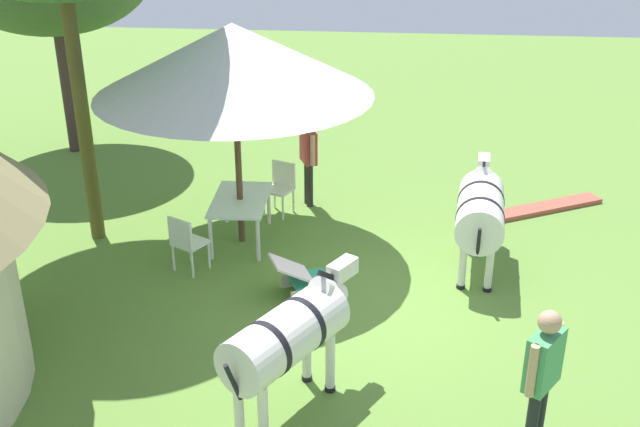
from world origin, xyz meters
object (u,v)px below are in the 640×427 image
at_px(zebra_nearest_camera, 480,210).
at_px(zebra_by_umbrella, 289,335).
at_px(striped_lounge_chair, 303,279).
at_px(guest_beside_umbrella, 308,153).
at_px(patio_dining_table, 240,203).
at_px(shade_umbrella, 233,59).
at_px(standing_watcher, 543,371).
at_px(patio_chair_east_end, 281,184).
at_px(patio_chair_near_hut, 186,240).

xyz_separation_m(zebra_nearest_camera, zebra_by_umbrella, (-3.53, 2.35, 0.03)).
bearing_deg(striped_lounge_chair, guest_beside_umbrella, 161.27).
distance_m(patio_dining_table, zebra_by_umbrella, 4.30).
bearing_deg(shade_umbrella, zebra_nearest_camera, -98.54).
bearing_deg(standing_watcher, zebra_nearest_camera, 38.19).
height_order(shade_umbrella, guest_beside_umbrella, shade_umbrella).
bearing_deg(zebra_by_umbrella, patio_chair_east_end, 130.19).
xyz_separation_m(patio_chair_east_end, zebra_nearest_camera, (-1.71, -3.20, 0.44)).
height_order(shade_umbrella, zebra_nearest_camera, shade_umbrella).
relative_size(shade_umbrella, standing_watcher, 2.42).
relative_size(patio_chair_east_end, zebra_nearest_camera, 0.39).
bearing_deg(guest_beside_umbrella, patio_chair_east_end, -72.65).
relative_size(patio_dining_table, standing_watcher, 0.85).
distance_m(patio_chair_near_hut, standing_watcher, 5.71).
height_order(shade_umbrella, standing_watcher, shade_umbrella).
relative_size(guest_beside_umbrella, striped_lounge_chair, 1.69).
bearing_deg(guest_beside_umbrella, shade_umbrella, -53.68).
xyz_separation_m(patio_chair_east_end, striped_lounge_chair, (-2.74, -0.70, -0.27)).
bearing_deg(standing_watcher, patio_chair_east_end, 65.92).
height_order(guest_beside_umbrella, zebra_by_umbrella, guest_beside_umbrella).
distance_m(guest_beside_umbrella, zebra_nearest_camera, 3.45).
bearing_deg(patio_dining_table, zebra_by_umbrella, -161.98).
height_order(patio_chair_near_hut, patio_chair_east_end, same).
bearing_deg(patio_chair_near_hut, patio_chair_east_end, 93.20).
bearing_deg(zebra_nearest_camera, standing_watcher, -80.26).
height_order(shade_umbrella, patio_dining_table, shade_umbrella).
xyz_separation_m(patio_chair_near_hut, guest_beside_umbrella, (2.62, -1.53, 0.45)).
relative_size(patio_chair_near_hut, guest_beside_umbrella, 0.56).
relative_size(striped_lounge_chair, zebra_by_umbrella, 0.49).
distance_m(patio_dining_table, guest_beside_umbrella, 1.81).
distance_m(patio_dining_table, zebra_nearest_camera, 3.73).
bearing_deg(striped_lounge_chair, shade_umbrella, -166.78).
xyz_separation_m(patio_chair_east_end, zebra_by_umbrella, (-5.23, -0.85, 0.46)).
xyz_separation_m(guest_beside_umbrella, zebra_nearest_camera, (-2.08, -2.76, -0.02)).
bearing_deg(striped_lounge_chair, standing_watcher, 19.44).
bearing_deg(patio_chair_east_end, patio_chair_near_hut, 86.80).
relative_size(patio_chair_near_hut, standing_watcher, 0.52).
bearing_deg(zebra_nearest_camera, striped_lounge_chair, -151.39).
relative_size(shade_umbrella, zebra_by_umbrella, 2.11).
relative_size(patio_dining_table, striped_lounge_chair, 1.52).
bearing_deg(striped_lounge_chair, patio_chair_east_end, 170.84).
bearing_deg(patio_chair_east_end, patio_dining_table, 90.00).
xyz_separation_m(patio_chair_east_end, guest_beside_umbrella, (0.37, -0.44, 0.45)).
xyz_separation_m(patio_dining_table, zebra_by_umbrella, (-4.08, -1.33, 0.33)).
bearing_deg(patio_dining_table, guest_beside_umbrella, -31.13).
height_order(shade_umbrella, zebra_by_umbrella, shade_umbrella).
xyz_separation_m(shade_umbrella, patio_chair_east_end, (1.16, -0.48, -2.44)).
xyz_separation_m(standing_watcher, striped_lounge_chair, (2.95, 2.74, -0.78)).
height_order(striped_lounge_chair, zebra_nearest_camera, zebra_nearest_camera).
distance_m(shade_umbrella, striped_lounge_chair, 3.35).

